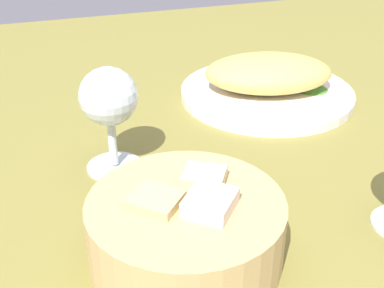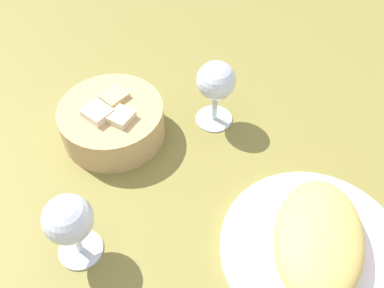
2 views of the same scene
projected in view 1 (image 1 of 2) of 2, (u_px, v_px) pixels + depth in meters
ground_plane at (272, 157)px, 64.02cm from camera, size 140.00×140.00×2.00cm
plate at (266, 93)px, 77.31cm from camera, size 26.32×26.32×1.40cm
omelette at (268, 73)px, 75.67cm from camera, size 21.59×16.52×5.29cm
lettuce_garnish at (312, 85)px, 76.56cm from camera, size 5.01×5.01×1.36cm
bread_basket at (186, 228)px, 44.74cm from camera, size 17.52×17.52×7.68cm
wine_glass_near at (109, 103)px, 55.76cm from camera, size 6.61×6.61×12.55cm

